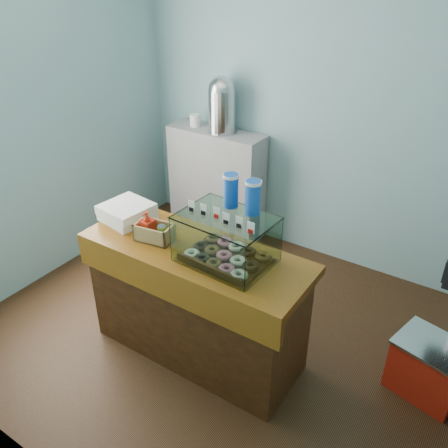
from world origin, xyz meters
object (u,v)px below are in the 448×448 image
Objects in this scene: counter at (196,302)px; display_case at (229,236)px; red_cooler at (429,368)px; coffee_urn at (222,103)px.

counter is 2.70× the size of display_case.
counter is at bearing -146.56° from red_cooler.
coffee_urn is at bearing 127.84° from display_case.
display_case is 1.90m from coffee_urn.
coffee_urn is 0.99× the size of red_cooler.
counter is 3.01× the size of coffee_urn.
counter is at bearing -167.84° from display_case.
red_cooler is (1.51, 0.54, -0.25)m from counter.
counter is at bearing -62.27° from coffee_urn.
coffee_urn is at bearing 169.82° from red_cooler.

